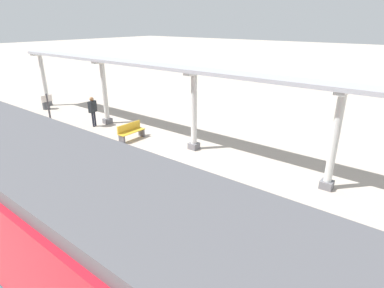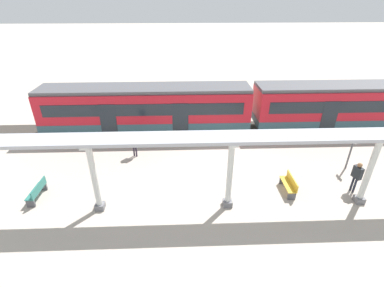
# 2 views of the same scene
# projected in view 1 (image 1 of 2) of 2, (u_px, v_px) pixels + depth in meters

# --- Properties ---
(ground_plane) EXTENTS (176.00, 176.00, 0.00)m
(ground_plane) POSITION_uv_depth(u_px,v_px,m) (143.00, 171.00, 12.90)
(ground_plane) COLOR #B4A799
(tactile_edge_strip) EXTENTS (0.44, 33.80, 0.01)m
(tactile_edge_strip) POSITION_uv_depth(u_px,v_px,m) (67.00, 208.00, 10.37)
(tactile_edge_strip) COLOR gold
(tactile_edge_strip) RESTS_ON ground
(trackbed) EXTENTS (3.20, 45.80, 0.01)m
(trackbed) POSITION_uv_depth(u_px,v_px,m) (10.00, 235.00, 9.04)
(trackbed) COLOR #38332D
(trackbed) RESTS_ON ground
(train_near_carriage) EXTENTS (2.65, 14.82, 3.48)m
(train_near_carriage) POSITION_uv_depth(u_px,v_px,m) (113.00, 260.00, 5.55)
(train_near_carriage) COLOR red
(train_near_carriage) RESTS_ON ground
(canopy_pillar_second) EXTENTS (1.10, 0.44, 3.69)m
(canopy_pillar_second) POSITION_uv_depth(u_px,v_px,m) (334.00, 141.00, 10.91)
(canopy_pillar_second) COLOR slate
(canopy_pillar_second) RESTS_ON ground
(canopy_pillar_third) EXTENTS (1.10, 0.44, 3.69)m
(canopy_pillar_third) POSITION_uv_depth(u_px,v_px,m) (194.00, 112.00, 14.47)
(canopy_pillar_third) COLOR slate
(canopy_pillar_third) RESTS_ON ground
(canopy_pillar_fourth) EXTENTS (1.10, 0.44, 3.69)m
(canopy_pillar_fourth) POSITION_uv_depth(u_px,v_px,m) (105.00, 93.00, 18.25)
(canopy_pillar_fourth) COLOR slate
(canopy_pillar_fourth) RESTS_ON ground
(canopy_pillar_fifth) EXTENTS (1.10, 0.44, 3.69)m
(canopy_pillar_fifth) POSITION_uv_depth(u_px,v_px,m) (44.00, 80.00, 22.22)
(canopy_pillar_fifth) COLOR slate
(canopy_pillar_fifth) RESTS_ON ground
(canopy_beam) EXTENTS (1.20, 27.31, 0.16)m
(canopy_beam) POSITION_uv_depth(u_px,v_px,m) (189.00, 69.00, 13.92)
(canopy_beam) COLOR #A8AAB2
(canopy_beam) RESTS_ON canopy_pillar_nearest
(bench_near_end) EXTENTS (1.50, 0.45, 0.86)m
(bench_near_end) POSITION_uv_depth(u_px,v_px,m) (131.00, 131.00, 16.20)
(bench_near_end) COLOR gold
(bench_near_end) RESTS_ON ground
(trash_bin) EXTENTS (0.48, 0.48, 0.86)m
(trash_bin) POSITION_uv_depth(u_px,v_px,m) (46.00, 103.00, 21.78)
(trash_bin) COLOR #3F4349
(trash_bin) RESTS_ON ground
(platform_info_sign) EXTENTS (0.56, 0.10, 2.20)m
(platform_info_sign) POSITION_uv_depth(u_px,v_px,m) (49.00, 110.00, 16.78)
(platform_info_sign) COLOR #4C4C51
(platform_info_sign) RESTS_ON ground
(passenger_waiting_near_edge) EXTENTS (0.34, 0.51, 1.61)m
(passenger_waiting_near_edge) POSITION_uv_depth(u_px,v_px,m) (235.00, 216.00, 8.21)
(passenger_waiting_near_edge) COLOR #2A2030
(passenger_waiting_near_edge) RESTS_ON ground
(passenger_by_the_benches) EXTENTS (0.55, 0.35, 1.75)m
(passenger_by_the_benches) POSITION_uv_depth(u_px,v_px,m) (93.00, 108.00, 17.98)
(passenger_by_the_benches) COLOR #1D212E
(passenger_by_the_benches) RESTS_ON ground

